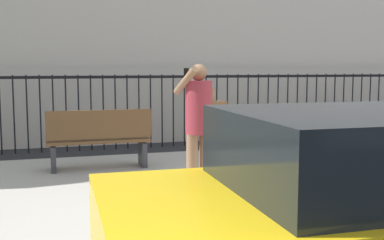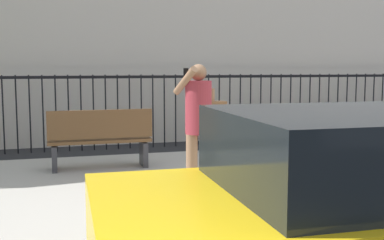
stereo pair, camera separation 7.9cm
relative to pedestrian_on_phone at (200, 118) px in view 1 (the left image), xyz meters
name	(u,v)px [view 1 (the left image)]	position (x,y,z in m)	size (l,w,h in m)	color
ground_plane	(365,229)	(1.39, -1.54, -1.10)	(60.00, 60.00, 0.00)	#28282B
sidewalk	(274,178)	(1.39, 0.66, -1.03)	(28.00, 4.40, 0.15)	#B2ADA3
iron_fence	(201,100)	(1.39, 4.36, -0.08)	(12.03, 0.04, 1.60)	black
pedestrian_on_phone	(200,118)	(0.00, 0.00, 0.00)	(0.71, 0.51, 1.64)	#936B4C
street_bench	(99,138)	(-1.14, 1.66, -0.45)	(1.60, 0.45, 0.95)	brown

